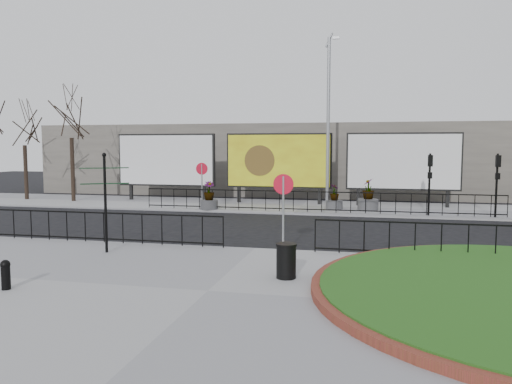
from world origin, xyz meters
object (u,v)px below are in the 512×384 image
(bollard, at_px, (6,273))
(litter_bin, at_px, (286,261))
(planter_a, at_px, (209,199))
(billboard_mid, at_px, (278,161))
(fingerpost_sign, at_px, (105,193))
(planter_c, at_px, (368,199))
(planter_b, at_px, (334,200))
(lamp_post, at_px, (328,120))

(bollard, distance_m, litter_bin, 6.68)
(planter_a, bearing_deg, billboard_mid, 48.94)
(fingerpost_sign, bearing_deg, planter_c, 32.71)
(billboard_mid, bearing_deg, bollard, -99.43)
(billboard_mid, bearing_deg, planter_b, -30.20)
(litter_bin, bearing_deg, planter_b, 88.83)
(billboard_mid, height_order, lamp_post, lamp_post)
(planter_b, bearing_deg, lamp_post, 180.00)
(billboard_mid, relative_size, bollard, 8.82)
(litter_bin, distance_m, planter_c, 14.64)
(planter_c, bearing_deg, litter_bin, -98.05)
(bollard, height_order, planter_b, planter_b)
(billboard_mid, bearing_deg, planter_a, -131.06)
(billboard_mid, height_order, planter_b, billboard_mid)
(lamp_post, height_order, planter_c, lamp_post)
(billboard_mid, xyz_separation_m, fingerpost_sign, (-2.93, -14.64, -0.59))
(billboard_mid, distance_m, planter_b, 4.40)
(lamp_post, height_order, planter_b, lamp_post)
(planter_c, bearing_deg, bollard, -116.08)
(fingerpost_sign, bearing_deg, litter_bin, -41.74)
(lamp_post, relative_size, bollard, 13.13)
(lamp_post, bearing_deg, billboard_mid, 146.75)
(bollard, bearing_deg, billboard_mid, 80.57)
(bollard, height_order, planter_a, planter_a)
(bollard, distance_m, planter_b, 18.13)
(planter_b, bearing_deg, litter_bin, -91.17)
(planter_b, distance_m, planter_c, 1.76)
(planter_b, bearing_deg, bollard, -111.09)
(lamp_post, height_order, fingerpost_sign, lamp_post)
(billboard_mid, xyz_separation_m, lamp_post, (3.01, -1.97, 2.23))
(planter_c, bearing_deg, planter_a, -169.03)
(lamp_post, bearing_deg, fingerpost_sign, -115.11)
(bollard, bearing_deg, litter_bin, 21.19)
(planter_a, relative_size, planter_c, 0.90)
(bollard, bearing_deg, planter_c, 63.92)
(billboard_mid, xyz_separation_m, planter_c, (5.14, -1.97, -1.88))
(planter_a, xyz_separation_m, planter_b, (6.50, 1.60, -0.09))
(bollard, xyz_separation_m, planter_b, (6.52, 16.91, 0.09))
(fingerpost_sign, height_order, planter_b, fingerpost_sign)
(lamp_post, relative_size, fingerpost_sign, 2.94)
(fingerpost_sign, relative_size, planter_a, 2.11)
(planter_a, bearing_deg, planter_b, 13.83)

